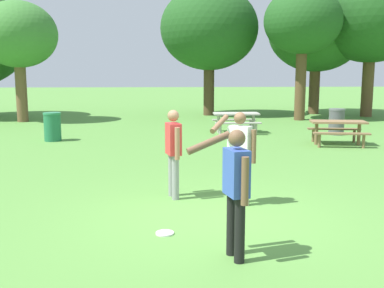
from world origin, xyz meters
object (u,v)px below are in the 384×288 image
picnic_table_near (338,127)px  picnic_table_far (236,118)px  trash_can_further_along (336,122)px  person_catcher (173,148)px  tree_back_left (317,31)px  tree_slender_mid (303,22)px  person_thrower (235,184)px  tree_back_right (372,15)px  frisbee (165,233)px  tree_broad_center (18,35)px  trash_can_beside_table (52,127)px  tree_far_right (209,29)px  person_bystander (239,151)px

picnic_table_near → picnic_table_far: bearing=132.4°
picnic_table_far → trash_can_further_along: (3.63, -0.70, -0.08)m
person_catcher → picnic_table_far: size_ratio=0.95×
picnic_table_near → tree_back_left: tree_back_left is taller
person_catcher → tree_slender_mid: size_ratio=0.27×
person_thrower → tree_back_left: tree_back_left is taller
tree_back_right → frisbee: bearing=-122.3°
tree_back_right → picnic_table_near: bearing=-119.2°
picnic_table_near → tree_slender_mid: bearing=82.2°
tree_broad_center → tree_back_right: bearing=4.5°
person_catcher → tree_broad_center: bearing=116.2°
picnic_table_far → trash_can_beside_table: 6.68m
frisbee → tree_broad_center: size_ratio=0.05×
person_thrower → tree_slender_mid: tree_slender_mid is taller
tree_slender_mid → picnic_table_near: bearing=-97.8°
picnic_table_near → person_catcher: bearing=-132.7°
tree_broad_center → person_catcher: bearing=-63.8°
tree_back_right → tree_back_left: bearing=143.4°
tree_broad_center → tree_far_right: size_ratio=0.82×
person_catcher → picnic_table_near: bearing=47.3°
person_thrower → tree_back_right: (9.71, 17.66, 4.13)m
person_thrower → person_catcher: size_ratio=1.00×
picnic_table_far → trash_can_beside_table: bearing=-166.5°
trash_can_beside_table → tree_slender_mid: bearing=30.2°
tree_far_right → tree_back_right: bearing=-9.0°
picnic_table_far → tree_back_left: 10.16m
person_thrower → frisbee: bearing=132.7°
person_catcher → tree_broad_center: size_ratio=0.30×
picnic_table_far → tree_broad_center: bearing=153.7°
tree_slender_mid → trash_can_further_along: bearing=-91.8°
picnic_table_far → tree_slender_mid: 7.08m
person_catcher → picnic_table_near: 7.96m
trash_can_beside_table → trash_can_further_along: bearing=4.8°
picnic_table_near → tree_back_left: (2.77, 10.60, 3.90)m
frisbee → picnic_table_far: bearing=75.5°
person_thrower → frisbee: (-0.87, 0.94, -0.95)m
picnic_table_far → tree_far_right: bearing=92.3°
picnic_table_near → tree_back_right: (5.00, 8.95, 4.53)m
picnic_table_far → tree_far_right: 8.20m
trash_can_beside_table → tree_back_right: size_ratio=0.13×
trash_can_beside_table → tree_back_left: tree_back_left is taller
person_catcher → tree_slender_mid: (6.42, 13.29, 3.64)m
person_catcher → frisbee: (-0.19, -1.94, -0.93)m
person_thrower → trash_can_further_along: 12.38m
trash_can_beside_table → tree_back_left: size_ratio=0.14×
tree_broad_center → trash_can_further_along: bearing=-22.3°
tree_back_left → trash_can_further_along: bearing=-103.0°
person_thrower → person_bystander: 2.39m
tree_back_right → trash_can_beside_table: bearing=-152.3°
person_catcher → tree_back_left: tree_back_left is taller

